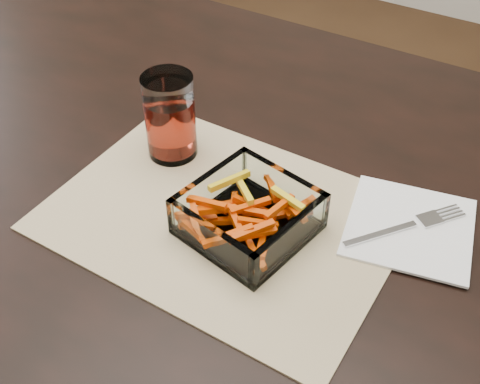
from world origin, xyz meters
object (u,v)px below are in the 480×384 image
glass_bowl (248,217)px  fork (408,225)px  dining_table (183,188)px  tumbler (170,119)px

glass_bowl → fork: size_ratio=1.15×
dining_table → tumbler: tumbler is taller
dining_table → fork: size_ratio=10.75×
tumbler → fork: 0.36m
glass_bowl → tumbler: tumbler is taller
dining_table → tumbler: (0.00, -0.02, 0.15)m
fork → glass_bowl: bearing=-110.7°
tumbler → fork: bearing=4.1°
glass_bowl → fork: 0.21m
glass_bowl → tumbler: bearing=155.2°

